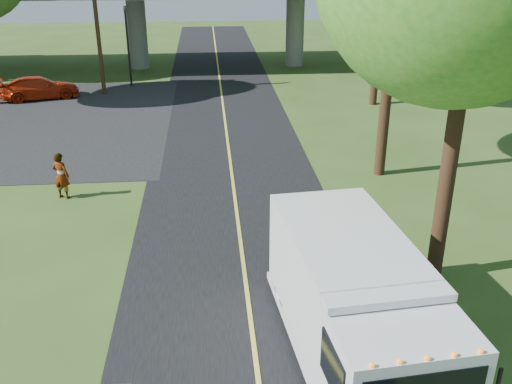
{
  "coord_description": "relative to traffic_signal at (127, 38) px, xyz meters",
  "views": [
    {
      "loc": [
        -0.91,
        -12.79,
        8.99
      ],
      "look_at": [
        0.54,
        3.91,
        1.6
      ],
      "focal_mm": 40.0,
      "sensor_mm": 36.0,
      "label": 1
    }
  ],
  "objects": [
    {
      "name": "lane_line",
      "position": [
        6.0,
        -16.0,
        -3.17
      ],
      "size": [
        0.12,
        90.0,
        0.01
      ],
      "primitive_type": "cube",
      "color": "gold",
      "rests_on": "road"
    },
    {
      "name": "step_van",
      "position": [
        8.19,
        -28.4,
        -1.6
      ],
      "size": [
        3.24,
        7.24,
        2.95
      ],
      "rotation": [
        0.0,
        0.0,
        0.1
      ],
      "color": "silver",
      "rests_on": "ground"
    },
    {
      "name": "pedestrian",
      "position": [
        -0.51,
        -18.36,
        -2.29
      ],
      "size": [
        0.77,
        0.64,
        1.81
      ],
      "primitive_type": "imported",
      "rotation": [
        0.0,
        0.0,
        2.78
      ],
      "color": "gray",
      "rests_on": "ground"
    },
    {
      "name": "ground",
      "position": [
        6.0,
        -26.0,
        -3.2
      ],
      "size": [
        120.0,
        120.0,
        0.0
      ],
      "primitive_type": "plane",
      "color": "#314719",
      "rests_on": "ground"
    },
    {
      "name": "utility_pole",
      "position": [
        -1.5,
        -2.0,
        1.4
      ],
      "size": [
        1.6,
        0.26,
        9.0
      ],
      "color": "#472D19",
      "rests_on": "ground"
    },
    {
      "name": "parking_lot",
      "position": [
        -5.0,
        -8.0,
        -3.19
      ],
      "size": [
        16.0,
        18.0,
        0.01
      ],
      "primitive_type": "cube",
      "color": "black",
      "rests_on": "ground"
    },
    {
      "name": "road",
      "position": [
        6.0,
        -16.0,
        -3.19
      ],
      "size": [
        7.0,
        90.0,
        0.02
      ],
      "primitive_type": "cube",
      "color": "black",
      "rests_on": "ground"
    },
    {
      "name": "overpass",
      "position": [
        6.0,
        6.0,
        1.36
      ],
      "size": [
        54.0,
        10.0,
        7.3
      ],
      "color": "slate",
      "rests_on": "ground"
    },
    {
      "name": "red_sedan",
      "position": [
        -5.26,
        -2.88,
        -2.52
      ],
      "size": [
        5.02,
        3.22,
        1.35
      ],
      "primitive_type": "imported",
      "rotation": [
        0.0,
        0.0,
        1.88
      ],
      "color": "#B0230A",
      "rests_on": "ground"
    },
    {
      "name": "traffic_signal",
      "position": [
        0.0,
        0.0,
        0.0
      ],
      "size": [
        0.18,
        0.22,
        5.2
      ],
      "color": "black",
      "rests_on": "ground"
    }
  ]
}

